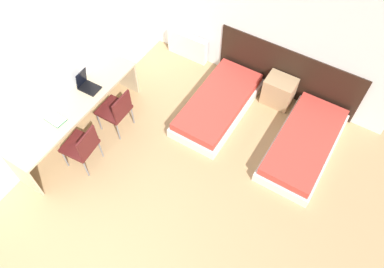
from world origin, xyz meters
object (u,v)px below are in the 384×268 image
(bed_near_window, at_px, (218,105))
(chair_near_laptop, at_px, (116,109))
(laptop, at_px, (87,85))
(bed_near_door, at_px, (304,144))
(nightstand, at_px, (279,91))
(chair_near_notebook, at_px, (82,145))

(bed_near_window, height_order, chair_near_laptop, chair_near_laptop)
(laptop, bearing_deg, bed_near_door, 18.26)
(laptop, bearing_deg, bed_near_window, 33.18)
(bed_near_window, distance_m, nightstand, 1.09)
(chair_near_laptop, bearing_deg, nightstand, 43.18)
(bed_near_door, relative_size, chair_near_laptop, 2.20)
(bed_near_window, relative_size, bed_near_door, 1.00)
(bed_near_window, bearing_deg, nightstand, 43.36)
(bed_near_window, bearing_deg, bed_near_door, 0.00)
(bed_near_door, height_order, laptop, laptop)
(bed_near_door, xyz_separation_m, laptop, (-3.31, -1.22, 0.65))
(bed_near_window, relative_size, nightstand, 3.53)
(bed_near_window, relative_size, chair_near_laptop, 2.20)
(chair_near_notebook, bearing_deg, laptop, 117.23)
(bed_near_window, distance_m, bed_near_door, 1.58)
(nightstand, relative_size, chair_near_notebook, 0.62)
(nightstand, height_order, chair_near_laptop, chair_near_laptop)
(nightstand, distance_m, chair_near_laptop, 2.81)
(bed_near_window, distance_m, chair_near_laptop, 1.75)
(chair_near_laptop, relative_size, chair_near_notebook, 1.00)
(chair_near_notebook, height_order, laptop, laptop)
(chair_near_laptop, bearing_deg, chair_near_notebook, -90.74)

